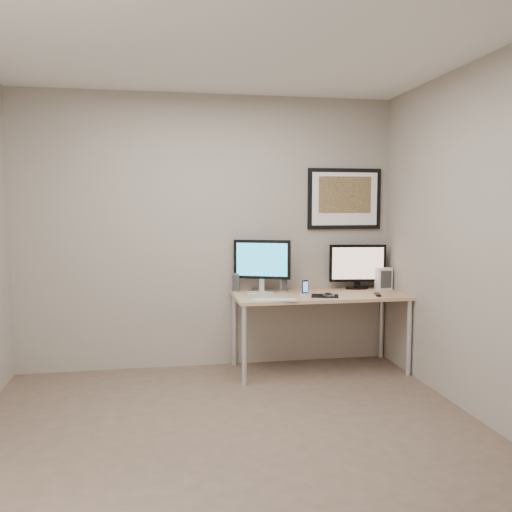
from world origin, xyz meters
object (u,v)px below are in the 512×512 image
object	(u,v)px
monitor_large	(262,263)
phone_dock	(305,288)
monitor_tv	(358,265)
fan_unit	(384,279)
framed_art	(344,199)
speaker_left	(236,282)
speaker_right	(283,282)
keyboard	(274,300)
desk	(319,301)

from	to	relation	value
monitor_large	phone_dock	world-z (taller)	monitor_large
monitor_tv	fan_unit	bearing A→B (deg)	-10.78
framed_art	speaker_left	world-z (taller)	framed_art
monitor_tv	speaker_right	world-z (taller)	monitor_tv
speaker_left	speaker_right	xyz separation A→B (m)	(0.45, -0.08, 0.00)
monitor_large	keyboard	bearing A→B (deg)	-66.83
monitor_large	speaker_left	distance (m)	0.31
monitor_large	phone_dock	xyz separation A→B (m)	(0.36, -0.25, -0.21)
speaker_right	speaker_left	bearing A→B (deg)	167.21
monitor_tv	speaker_left	distance (m)	1.22
speaker_right	fan_unit	bearing A→B (deg)	-4.73
speaker_left	phone_dock	world-z (taller)	speaker_left
framed_art	phone_dock	world-z (taller)	framed_art
framed_art	keyboard	distance (m)	1.37
framed_art	fan_unit	bearing A→B (deg)	-28.39
framed_art	phone_dock	size ratio (longest dim) A/B	5.35
monitor_tv	speaker_right	xyz separation A→B (m)	(-0.76, -0.04, -0.15)
desk	keyboard	world-z (taller)	keyboard
framed_art	monitor_large	distance (m)	1.06
keyboard	fan_unit	world-z (taller)	fan_unit
monitor_large	speaker_right	world-z (taller)	monitor_large
speaker_left	phone_dock	size ratio (longest dim) A/B	1.28
monitor_tv	speaker_right	bearing A→B (deg)	-169.00
speaker_left	fan_unit	distance (m)	1.46
framed_art	monitor_large	xyz separation A→B (m)	(-0.86, -0.13, -0.61)
desk	keyboard	bearing A→B (deg)	-149.65
monitor_large	speaker_right	size ratio (longest dim) A/B	2.89
speaker_right	fan_unit	distance (m)	1.01
desk	phone_dock	size ratio (longest dim) A/B	11.42
fan_unit	keyboard	bearing A→B (deg)	-164.54
monitor_large	speaker_right	xyz separation A→B (m)	(0.20, -0.02, -0.19)
speaker_left	keyboard	world-z (taller)	speaker_left
desk	monitor_large	distance (m)	0.64
monitor_tv	speaker_left	bearing A→B (deg)	-174.01
speaker_right	phone_dock	distance (m)	0.28
phone_dock	framed_art	bearing A→B (deg)	17.80
speaker_left	fan_unit	bearing A→B (deg)	12.58
monitor_tv	speaker_left	world-z (taller)	monitor_tv
monitor_large	keyboard	size ratio (longest dim) A/B	1.34
speaker_left	monitor_tv	bearing A→B (deg)	15.46
keyboard	fan_unit	xyz separation A→B (m)	(1.19, 0.43, 0.10)
speaker_left	fan_unit	size ratio (longest dim) A/B	0.83
speaker_right	keyboard	size ratio (longest dim) A/B	0.46
monitor_tv	speaker_right	size ratio (longest dim) A/B	3.11
framed_art	keyboard	size ratio (longest dim) A/B	1.92
phone_dock	fan_unit	bearing A→B (deg)	-6.72
keyboard	desk	bearing A→B (deg)	40.52
monitor_large	speaker_left	world-z (taller)	monitor_large
desk	phone_dock	bearing A→B (deg)	-161.62
keyboard	speaker_right	bearing A→B (deg)	78.37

